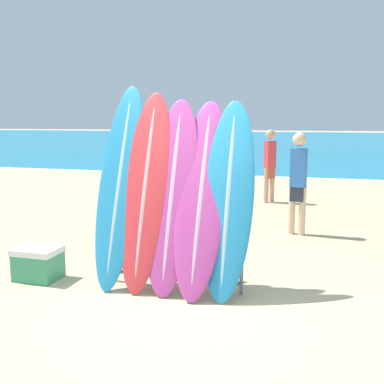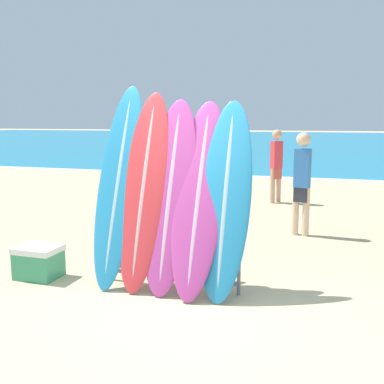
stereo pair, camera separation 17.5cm
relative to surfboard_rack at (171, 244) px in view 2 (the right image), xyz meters
name	(u,v)px [view 2 (the right image)]	position (x,y,z in m)	size (l,w,h in m)	color
ground_plane	(182,310)	(0.33, -0.57, -0.52)	(160.00, 160.00, 0.00)	#CCB789
ocean_water	(321,140)	(0.33, 39.68, -0.51)	(120.00, 60.00, 0.01)	teal
surfboard_rack	(171,244)	(0.00, 0.00, 0.00)	(1.63, 0.04, 0.97)	slate
surfboard_slot_0	(119,184)	(-0.66, 0.05, 0.65)	(0.51, 0.94, 2.34)	teal
surfboard_slot_1	(144,189)	(-0.33, 0.02, 0.61)	(0.54, 0.87, 2.25)	red
surfboard_slot_2	(170,195)	(-0.01, 0.02, 0.56)	(0.58, 0.82, 2.16)	#B23D8E
surfboard_slot_3	(199,197)	(0.33, 0.01, 0.56)	(0.58, 0.94, 2.14)	#B23D8E
surfboard_slot_4	(226,199)	(0.64, 0.01, 0.55)	(0.56, 0.77, 2.14)	teal
person_near_water	(276,163)	(0.45, 5.78, 0.41)	(0.28, 0.29, 1.70)	tan
person_mid_beach	(302,180)	(1.24, 2.88, 0.42)	(0.29, 0.23, 1.72)	beige
cooler_box	(39,262)	(-1.65, -0.20, -0.32)	(0.52, 0.41, 0.39)	#389366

